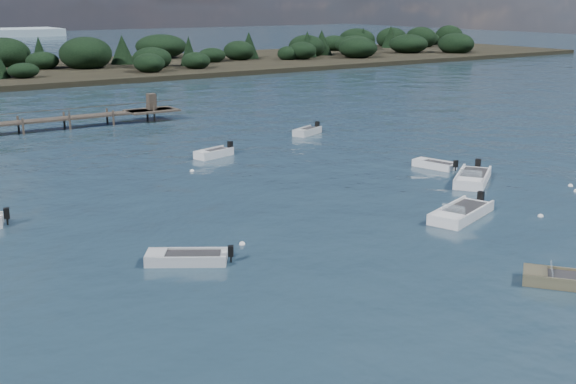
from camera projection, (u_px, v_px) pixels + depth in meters
ground at (75, 109)px, 80.51m from camera, size 400.00×400.00×0.00m
dinghy_mid_white_a at (461, 215)px, 40.65m from camera, size 5.40×3.35×1.25m
tender_far_white at (214, 155)px, 56.20m from camera, size 3.65×2.08×1.23m
dinghy_extra_a at (434, 166)px, 52.59m from camera, size 1.95×3.46×1.03m
tender_far_grey_b at (307, 133)px, 65.40m from camera, size 3.57×2.42×1.22m
dinghy_near_olive at (573, 282)px, 31.00m from camera, size 3.75×4.25×1.10m
dinghy_mid_white_b at (473, 180)px, 48.47m from camera, size 5.25×4.47×1.36m
dinghy_mid_grey at (186, 260)px, 33.70m from camera, size 3.92×3.26×1.03m
buoy_b at (541, 217)px, 40.85m from camera, size 0.32×0.32×0.32m
buoy_c at (242, 244)px, 36.21m from camera, size 0.32×0.32×0.32m
buoy_d at (570, 186)px, 47.46m from camera, size 0.32×0.32×0.32m
buoy_e at (192, 171)px, 51.53m from camera, size 0.32×0.32×0.32m
buoy_extra_a at (576, 192)px, 46.14m from camera, size 0.32×0.32×0.32m
far_headland at (141, 58)px, 125.52m from camera, size 190.00×40.00×5.80m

